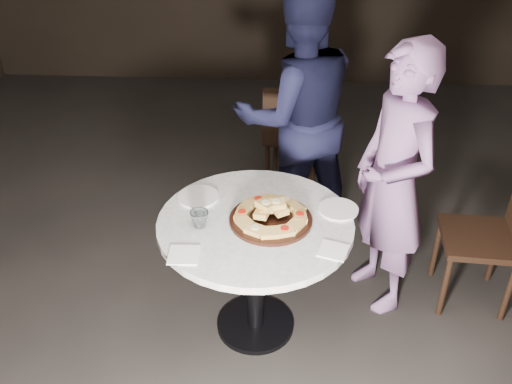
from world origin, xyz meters
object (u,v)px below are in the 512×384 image
focaccia_pile (271,213)px  water_glass (200,219)px  table (255,242)px  diner_teal (393,183)px  chair_right (498,230)px  chair_far (293,131)px  diner_navy (297,115)px  serving_board (271,220)px

focaccia_pile → water_glass: bearing=-169.3°
table → diner_teal: bearing=24.0°
water_glass → chair_right: size_ratio=0.11×
chair_far → chair_right: bearing=143.7°
table → chair_right: 1.31m
chair_far → diner_navy: 0.57m
water_glass → diner_teal: bearing=21.2°
water_glass → diner_teal: size_ratio=0.06×
diner_teal → diner_navy: bearing=-165.8°
table → diner_teal: (0.69, 0.31, 0.18)m
water_glass → chair_far: 1.55m
chair_far → diner_teal: (0.51, -1.10, 0.28)m
focaccia_pile → diner_teal: bearing=26.2°
chair_far → diner_teal: size_ratio=0.55×
serving_board → diner_navy: size_ratio=0.24×
table → water_glass: size_ratio=13.57×
diner_navy → chair_far: bearing=-105.7°
chair_far → diner_navy: bearing=100.6°
diner_navy → table: bearing=61.1°
chair_right → focaccia_pile: bearing=-72.2°
diner_teal → chair_right: bearing=65.9°
focaccia_pile → water_glass: (-0.33, -0.06, -0.00)m
table → focaccia_pile: 0.19m
focaccia_pile → chair_right: bearing=13.9°
chair_far → diner_teal: 1.24m
focaccia_pile → diner_navy: (0.12, 0.94, 0.06)m
diner_navy → diner_teal: bearing=110.4°
water_glass → diner_navy: size_ratio=0.05×
serving_board → water_glass: water_glass is taller
table → water_glass: bearing=-167.1°
water_glass → table: bearing=12.9°
focaccia_pile → diner_teal: size_ratio=0.23×
table → diner_navy: bearing=78.4°
serving_board → table: bearing=179.4°
chair_right → diner_navy: 1.30m
serving_board → chair_far: 1.43m
focaccia_pile → diner_navy: bearing=82.7°
table → diner_navy: diner_navy is taller
diner_navy → serving_board: bearing=65.4°
table → serving_board: bearing=-0.6°
serving_board → chair_right: (1.20, 0.30, -0.24)m
focaccia_pile → chair_far: bearing=85.6°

